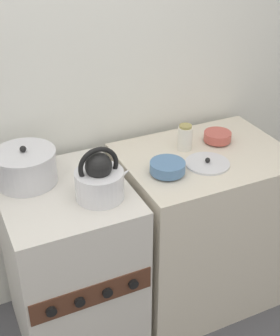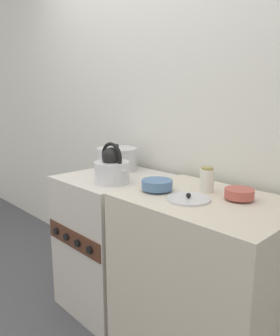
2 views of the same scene
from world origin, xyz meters
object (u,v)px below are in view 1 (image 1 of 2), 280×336
(storage_jar, at_px, (185,137))
(small_ceramic_bowl, at_px, (217,137))
(kettle, at_px, (100,179))
(loose_pot_lid, at_px, (207,163))
(stove, at_px, (72,267))
(enamel_bowl, at_px, (168,167))
(cooking_pot, at_px, (26,167))

(storage_jar, bearing_deg, small_ceramic_bowl, -1.61)
(kettle, distance_m, storage_jar, 0.55)
(loose_pot_lid, bearing_deg, kettle, -177.62)
(stove, bearing_deg, enamel_bowl, -10.28)
(stove, height_order, storage_jar, storage_jar)
(kettle, relative_size, enamel_bowl, 1.57)
(stove, xyz_separation_m, cooking_pot, (-0.12, 0.14, 0.51))
(kettle, xyz_separation_m, cooking_pot, (-0.25, 0.25, -0.01))
(small_ceramic_bowl, bearing_deg, loose_pot_lid, -133.80)
(enamel_bowl, distance_m, storage_jar, 0.25)
(loose_pot_lid, bearing_deg, stove, 172.43)
(cooking_pot, height_order, small_ceramic_bowl, cooking_pot)
(cooking_pot, xyz_separation_m, loose_pot_lid, (0.78, -0.22, -0.06))
(enamel_bowl, bearing_deg, loose_pot_lid, -1.50)
(cooking_pot, height_order, loose_pot_lid, cooking_pot)
(stove, bearing_deg, storage_jar, 7.85)
(small_ceramic_bowl, bearing_deg, cooking_pot, 176.77)
(cooking_pot, distance_m, storage_jar, 0.76)
(stove, relative_size, loose_pot_lid, 4.24)
(stove, relative_size, kettle, 3.52)
(kettle, xyz_separation_m, loose_pot_lid, (0.53, 0.02, -0.07))
(small_ceramic_bowl, height_order, storage_jar, storage_jar)
(kettle, bearing_deg, stove, 138.83)
(stove, distance_m, storage_jar, 0.82)
(cooking_pot, height_order, enamel_bowl, cooking_pot)
(storage_jar, relative_size, loose_pot_lid, 0.62)
(kettle, distance_m, cooking_pot, 0.35)
(cooking_pot, bearing_deg, loose_pot_lid, -15.97)
(cooking_pot, xyz_separation_m, small_ceramic_bowl, (0.94, -0.05, -0.03))
(small_ceramic_bowl, bearing_deg, enamel_bowl, -155.90)
(storage_jar, bearing_deg, kettle, -158.88)
(enamel_bowl, bearing_deg, kettle, -175.19)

